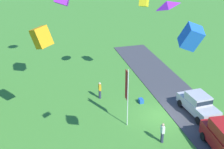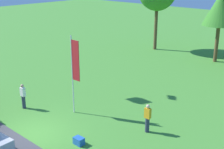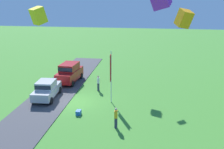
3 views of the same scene
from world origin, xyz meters
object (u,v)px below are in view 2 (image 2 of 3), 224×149
at_px(person_on_lawn, 23,96).
at_px(person_watching_sky, 148,118).
at_px(cooler_box, 79,141).
at_px(tree_center_back, 221,8).
at_px(flag_banner, 75,66).

bearing_deg(person_on_lawn, person_watching_sky, 20.41).
height_order(person_on_lawn, cooler_box, person_on_lawn).
height_order(person_watching_sky, tree_center_back, tree_center_back).
relative_size(person_on_lawn, cooler_box, 3.05).
bearing_deg(person_watching_sky, flag_banner, -166.85).
height_order(tree_center_back, cooler_box, tree_center_back).
xyz_separation_m(tree_center_back, flag_banner, (-1.31, -17.41, -2.06)).
bearing_deg(person_watching_sky, cooler_box, -117.85).
bearing_deg(person_on_lawn, flag_banner, 30.21).
relative_size(person_watching_sky, tree_center_back, 0.24).
distance_m(person_on_lawn, flag_banner, 4.38).
xyz_separation_m(person_on_lawn, tree_center_back, (4.50, 19.27, 4.42)).
distance_m(person_watching_sky, person_on_lawn, 8.57).
relative_size(person_watching_sky, cooler_box, 3.05).
xyz_separation_m(person_watching_sky, tree_center_back, (-3.53, 16.28, 4.42)).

